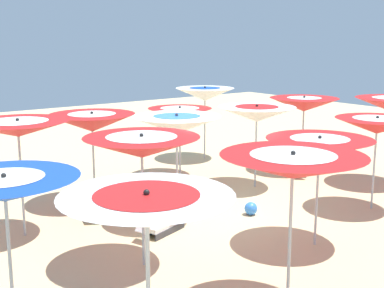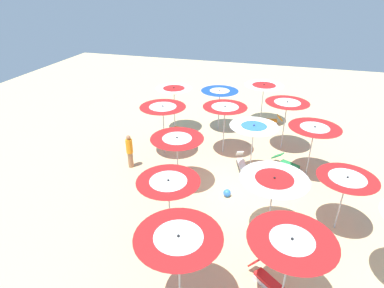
% 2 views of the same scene
% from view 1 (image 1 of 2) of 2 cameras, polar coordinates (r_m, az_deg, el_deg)
% --- Properties ---
extents(ground, '(41.92, 41.92, 0.04)m').
position_cam_1_polar(ground, '(12.09, 1.20, -8.52)').
color(ground, beige).
extents(beach_umbrella_0, '(1.94, 1.94, 2.52)m').
position_cam_1_polar(beach_umbrella_0, '(5.73, -4.96, -7.26)').
color(beach_umbrella_0, '#B2B2B7').
rests_on(beach_umbrella_0, ground).
extents(beach_umbrella_1, '(2.15, 2.15, 2.52)m').
position_cam_1_polar(beach_umbrella_1, '(7.73, 10.95, -2.40)').
color(beach_umbrella_1, '#B2B2B7').
rests_on(beach_umbrella_1, ground).
extents(beach_umbrella_2, '(2.11, 2.11, 2.26)m').
position_cam_1_polar(beach_umbrella_2, '(10.51, 13.75, -0.35)').
color(beach_umbrella_2, '#B2B2B7').
rests_on(beach_umbrella_2, ground).
extents(beach_umbrella_3, '(1.99, 1.99, 2.31)m').
position_cam_1_polar(beach_umbrella_3, '(13.23, 19.57, 1.90)').
color(beach_umbrella_3, '#B2B2B7').
rests_on(beach_umbrella_3, ground).
extents(beach_umbrella_5, '(2.05, 2.05, 2.34)m').
position_cam_1_polar(beach_umbrella_5, '(7.53, -19.80, -4.65)').
color(beach_umbrella_5, '#B2B2B7').
rests_on(beach_umbrella_5, ground).
extents(beach_umbrella_6, '(2.08, 2.08, 2.48)m').
position_cam_1_polar(beach_umbrella_6, '(9.26, -5.52, -0.29)').
color(beach_umbrella_6, '#B2B2B7').
rests_on(beach_umbrella_6, ground).
extents(beach_umbrella_7, '(1.96, 1.96, 2.50)m').
position_cam_1_polar(beach_umbrella_7, '(11.51, -1.68, 2.14)').
color(beach_umbrella_7, '#B2B2B7').
rests_on(beach_umbrella_7, ground).
extents(beach_umbrella_8, '(2.14, 2.14, 2.34)m').
position_cam_1_polar(beach_umbrella_8, '(14.46, 7.08, 3.30)').
color(beach_umbrella_8, '#B2B2B7').
rests_on(beach_umbrella_8, ground).
extents(beach_umbrella_9, '(2.15, 2.15, 2.36)m').
position_cam_1_polar(beach_umbrella_9, '(16.66, 12.14, 4.26)').
color(beach_umbrella_9, '#B2B2B7').
rests_on(beach_umbrella_9, ground).
extents(beach_umbrella_11, '(2.09, 2.09, 2.53)m').
position_cam_1_polar(beach_umbrella_11, '(11.22, -18.48, 1.61)').
color(beach_umbrella_11, '#B2B2B7').
rests_on(beach_umbrella_11, ground).
extents(beach_umbrella_12, '(2.13, 2.13, 2.35)m').
position_cam_1_polar(beach_umbrella_12, '(13.14, -10.86, 2.34)').
color(beach_umbrella_12, '#B2B2B7').
rests_on(beach_umbrella_12, ground).
extents(beach_umbrella_13, '(1.92, 1.92, 2.14)m').
position_cam_1_polar(beach_umbrella_13, '(15.57, -1.34, 3.39)').
color(beach_umbrella_13, '#B2B2B7').
rests_on(beach_umbrella_13, ground).
extents(beach_umbrella_14, '(2.01, 2.01, 2.52)m').
position_cam_1_polar(beach_umbrella_14, '(17.90, 1.42, 5.48)').
color(beach_umbrella_14, '#B2B2B7').
rests_on(beach_umbrella_14, ground).
extents(lounger_1, '(1.32, 0.71, 0.58)m').
position_cam_1_polar(lounger_1, '(11.29, -3.31, -8.87)').
color(lounger_1, '#333338').
rests_on(lounger_1, ground).
extents(lounger_2, '(0.94, 1.32, 0.59)m').
position_cam_1_polar(lounger_2, '(12.68, -10.41, -6.65)').
color(lounger_2, '#333338').
rests_on(lounger_2, ground).
extents(lounger_3, '(1.02, 1.17, 0.62)m').
position_cam_1_polar(lounger_3, '(16.38, 11.66, -2.60)').
color(lounger_3, silver).
rests_on(lounger_3, ground).
extents(beach_ball, '(0.31, 0.31, 0.31)m').
position_cam_1_polar(beach_ball, '(12.53, 6.45, -7.02)').
color(beach_ball, '#337FE5').
rests_on(beach_ball, ground).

